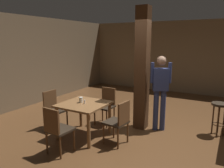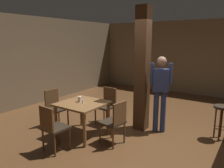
# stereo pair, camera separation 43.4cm
# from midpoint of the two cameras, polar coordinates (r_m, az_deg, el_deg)

# --- Properties ---
(ground_plane) EXTENTS (10.80, 10.80, 0.00)m
(ground_plane) POSITION_cam_midpoint_polar(r_m,az_deg,el_deg) (5.04, 10.00, -12.96)
(ground_plane) COLOR brown
(wall_back) EXTENTS (8.00, 0.10, 2.80)m
(wall_back) POSITION_cam_midpoint_polar(r_m,az_deg,el_deg) (8.93, 22.49, 6.30)
(wall_back) COLOR #756047
(wall_back) RESTS_ON ground_plane
(wall_left) EXTENTS (0.10, 9.00, 2.80)m
(wall_left) POSITION_cam_midpoint_polar(r_m,az_deg,el_deg) (7.24, -19.87, 5.48)
(wall_left) COLOR #756047
(wall_left) RESTS_ON ground_plane
(pillar) EXTENTS (0.28, 0.28, 2.80)m
(pillar) POSITION_cam_midpoint_polar(r_m,az_deg,el_deg) (5.01, 10.40, 3.59)
(pillar) COLOR #422816
(pillar) RESTS_ON ground_plane
(dining_table) EXTENTS (0.95, 0.95, 0.74)m
(dining_table) POSITION_cam_midpoint_polar(r_m,az_deg,el_deg) (4.76, -5.14, -6.31)
(dining_table) COLOR brown
(dining_table) RESTS_ON ground_plane
(chair_north) EXTENTS (0.43, 0.43, 0.89)m
(chair_north) POSITION_cam_midpoint_polar(r_m,az_deg,el_deg) (5.45, 0.99, -5.21)
(chair_north) COLOR #2D2319
(chair_north) RESTS_ON ground_plane
(chair_south) EXTENTS (0.45, 0.45, 0.89)m
(chair_south) POSITION_cam_midpoint_polar(r_m,az_deg,el_deg) (4.19, -12.45, -10.74)
(chair_south) COLOR #2D2319
(chair_south) RESTS_ON ground_plane
(chair_west) EXTENTS (0.45, 0.45, 0.89)m
(chair_west) POSITION_cam_midpoint_polar(r_m,az_deg,el_deg) (5.38, -12.45, -5.70)
(chair_west) COLOR #2D2319
(chair_west) RESTS_ON ground_plane
(chair_east) EXTENTS (0.47, 0.47, 0.89)m
(chair_east) POSITION_cam_midpoint_polar(r_m,az_deg,el_deg) (4.37, 3.69, -9.54)
(chair_east) COLOR #2D2319
(chair_east) RESTS_ON ground_plane
(napkin_cup) EXTENTS (0.08, 0.08, 0.12)m
(napkin_cup) POSITION_cam_midpoint_polar(r_m,az_deg,el_deg) (4.77, -5.87, -3.99)
(napkin_cup) COLOR silver
(napkin_cup) RESTS_ON dining_table
(salt_shaker) EXTENTS (0.03, 0.03, 0.08)m
(salt_shaker) POSITION_cam_midpoint_polar(r_m,az_deg,el_deg) (4.68, -5.01, -4.54)
(salt_shaker) COLOR silver
(salt_shaker) RESTS_ON dining_table
(standing_person) EXTENTS (0.45, 0.33, 1.72)m
(standing_person) POSITION_cam_midpoint_polar(r_m,az_deg,el_deg) (4.99, 14.99, -1.28)
(standing_person) COLOR navy
(standing_person) RESTS_ON ground_plane
(bar_stool_near) EXTENTS (0.34, 0.34, 0.73)m
(bar_stool_near) POSITION_cam_midpoint_polar(r_m,az_deg,el_deg) (5.22, 28.90, -7.01)
(bar_stool_near) COLOR #2D2319
(bar_stool_near) RESTS_ON ground_plane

